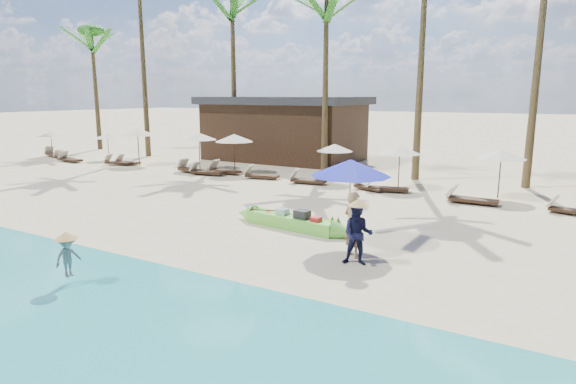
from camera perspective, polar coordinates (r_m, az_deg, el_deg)
The scene contains 35 objects.
ground at distance 15.05m, azimuth -7.99°, elevation -5.72°, with size 240.00×240.00×0.00m, color beige.
wet_sand_strip at distance 11.77m, azimuth -23.41°, elevation -11.53°, with size 240.00×4.50×0.01m, color tan.
green_canoe at distance 16.21m, azimuth 0.44°, elevation -3.52°, with size 5.39×1.08×0.69m.
tourist at distance 13.35m, azimuth 7.76°, elevation -3.82°, with size 0.67×0.44×1.84m, color tan.
vendor_green at distance 12.77m, azimuth 8.27°, elevation -4.97°, with size 0.80×0.63×1.66m, color #121333.
vendor_yellow at distance 12.55m, azimuth -24.64°, elevation -6.97°, with size 0.64×0.37×0.99m, color gray.
blue_umbrella at distance 14.20m, azimuth 7.43°, elevation 2.87°, with size 2.39×2.39×2.57m.
resort_parasol_0 at distance 39.30m, azimuth -26.32°, elevation 6.22°, with size 1.78×1.78×1.84m.
lounger_0_left at distance 39.26m, azimuth -26.14°, elevation 4.11°, with size 1.99×1.09×0.65m.
lounger_0_right at distance 36.74m, azimuth -25.12°, elevation 3.75°, with size 1.81×0.73×0.60m.
resort_parasol_1 at distance 35.60m, azimuth -20.62°, elevation 6.25°, with size 1.79×1.79×1.84m.
lounger_1_left at distance 35.49m, azimuth -24.46°, elevation 3.60°, with size 1.92×0.66×0.65m.
lounger_1_right at distance 32.77m, azimuth -19.58°, elevation 3.39°, with size 1.96×1.04×0.64m.
resort_parasol_2 at distance 32.31m, azimuth -17.41°, elevation 6.82°, with size 2.27×2.27×2.34m.
lounger_2_left at distance 32.85m, azimuth -18.51°, elevation 3.44°, with size 1.71×0.70×0.56m.
resort_parasol_3 at distance 29.54m, azimuth -10.52°, elevation 6.51°, with size 2.13×2.13×2.20m.
lounger_3_left at distance 28.36m, azimuth -11.50°, elevation 2.70°, with size 2.07×0.96×0.68m.
lounger_3_right at distance 27.72m, azimuth -7.68°, elevation 2.63°, with size 2.01×0.69×0.68m.
resort_parasol_4 at distance 27.61m, azimuth -6.41°, elevation 6.38°, with size 2.18×2.18×2.24m.
lounger_4_left at distance 27.37m, azimuth -9.77°, elevation 2.45°, with size 2.05×0.93×0.67m.
lounger_4_right at distance 25.84m, azimuth -3.39°, elevation 2.05°, with size 1.98×0.96×0.64m.
resort_parasol_5 at distance 24.85m, azimuth 5.56°, elevation 5.25°, with size 1.90×1.90×1.96m.
lounger_5_left at distance 24.34m, azimuth 2.16°, elevation 1.48°, with size 1.93×0.76×0.64m.
resort_parasol_6 at distance 23.53m, azimuth 13.12°, elevation 4.90°, with size 2.00×2.00×2.06m.
lounger_6_left at distance 22.97m, azimuth 9.43°, elevation 0.66°, with size 1.71×1.02×0.55m.
lounger_6_right at distance 22.71m, azimuth 11.44°, elevation 0.55°, with size 2.02×1.00×0.66m.
resort_parasol_7 at distance 22.61m, azimuth 23.97°, elevation 4.13°, with size 2.07×2.07×2.14m.
lounger_7_left at distance 21.62m, azimuth 20.11°, elevation -0.56°, with size 1.66×0.64×0.55m.
lounger_7_right at distance 21.21m, azimuth 20.75°, elevation -0.71°, with size 2.00×0.63×0.68m.
lounger_8_left at distance 20.94m, azimuth 30.47°, elevation -1.78°, with size 1.83×0.91×0.60m.
palm_0 at distance 43.08m, azimuth -22.16°, elevation 15.53°, with size 2.08×2.08×9.90m.
palm_1 at distance 37.24m, azimuth -17.18°, elevation 20.84°, with size 2.08×2.08×13.60m.
palm_2 at distance 33.06m, azimuth -6.61°, elevation 19.63°, with size 2.08×2.08×11.33m.
palm_3 at distance 28.67m, azimuth 4.57°, elevation 19.74°, with size 2.08×2.08×10.52m.
pavilion_west at distance 33.47m, azimuth -0.44°, elevation 7.61°, with size 10.80×6.60×4.30m.
Camera 1 is at (8.92, -11.29, 4.40)m, focal length 30.00 mm.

